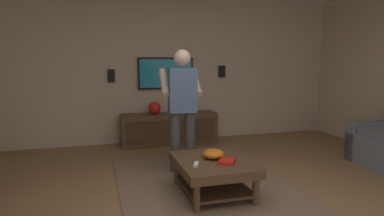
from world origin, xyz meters
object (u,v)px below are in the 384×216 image
(wall_speaker_left, at_px, (222,71))
(remote_white, at_px, (196,164))
(coffee_table, at_px, (213,169))
(bowl, at_px, (213,154))
(tv, at_px, (166,73))
(person_standing, at_px, (182,103))
(vase_round, at_px, (154,108))
(book, at_px, (227,161))
(media_console, at_px, (169,129))
(wall_speaker_right, at_px, (111,76))

(wall_speaker_left, bearing_deg, remote_white, 154.08)
(coffee_table, xyz_separation_m, bowl, (0.05, -0.02, 0.16))
(tv, distance_m, person_standing, 1.80)
(vase_round, bearing_deg, coffee_table, -174.19)
(person_standing, xyz_separation_m, bowl, (-0.81, -0.15, -0.48))
(remote_white, xyz_separation_m, book, (-0.01, -0.35, 0.01))
(book, xyz_separation_m, vase_round, (2.54, 0.35, 0.24))
(media_console, distance_m, bowl, 2.34)
(bowl, distance_m, remote_white, 0.32)
(book, distance_m, wall_speaker_right, 3.09)
(tv, xyz_separation_m, remote_white, (-2.76, 0.26, -0.84))
(vase_round, xyz_separation_m, wall_speaker_left, (0.25, -1.35, 0.61))
(coffee_table, height_order, wall_speaker_left, wall_speaker_left)
(person_standing, relative_size, wall_speaker_left, 7.45)
(coffee_table, xyz_separation_m, wall_speaker_right, (2.64, 0.95, 0.93))
(coffee_table, bearing_deg, bowl, -21.84)
(person_standing, relative_size, book, 7.45)
(book, height_order, wall_speaker_left, wall_speaker_left)
(coffee_table, xyz_separation_m, tv, (2.62, -0.02, 0.96))
(tv, distance_m, remote_white, 2.90)
(person_standing, bearing_deg, wall_speaker_right, 29.18)
(person_standing, bearing_deg, vase_round, 8.61)
(vase_round, distance_m, wall_speaker_left, 1.50)
(wall_speaker_left, xyz_separation_m, wall_speaker_right, (0.00, 2.06, -0.05))
(person_standing, relative_size, vase_round, 7.45)
(bowl, bearing_deg, tv, 0.08)
(wall_speaker_right, bearing_deg, bowl, -159.49)
(coffee_table, bearing_deg, book, -144.91)
(person_standing, height_order, book, person_standing)
(vase_round, bearing_deg, bowl, -173.60)
(media_console, xyz_separation_m, remote_white, (-2.52, 0.26, 0.14))
(person_standing, xyz_separation_m, book, (-1.01, -0.24, -0.51))
(coffee_table, height_order, media_console, media_console)
(media_console, height_order, vase_round, vase_round)
(person_standing, distance_m, wall_speaker_right, 1.98)
(wall_speaker_right, bearing_deg, book, -159.28)
(tv, distance_m, bowl, 2.70)
(media_console, distance_m, remote_white, 2.54)
(vase_round, height_order, wall_speaker_left, wall_speaker_left)
(media_console, height_order, book, media_console)
(person_standing, distance_m, wall_speaker_left, 2.19)
(coffee_table, distance_m, remote_white, 0.30)
(bowl, distance_m, vase_round, 2.36)
(bowl, relative_size, book, 1.10)
(wall_speaker_left, bearing_deg, vase_round, 100.50)
(coffee_table, bearing_deg, vase_round, 5.81)
(remote_white, bearing_deg, vase_round, 22.12)
(vase_round, relative_size, wall_speaker_right, 1.00)
(vase_round, bearing_deg, person_standing, -175.94)
(tv, relative_size, bowl, 4.18)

